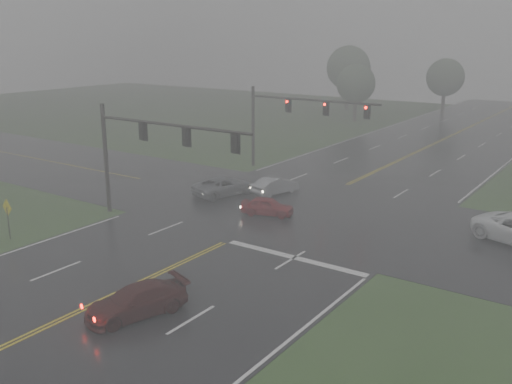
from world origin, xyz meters
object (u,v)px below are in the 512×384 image
Objects in this scene: sedan_maroon at (137,315)px; signal_gantry_near at (144,143)px; sedan_silver at (275,194)px; sedan_red at (267,215)px; car_grey at (224,195)px; signal_gantry_far at (289,114)px.

sedan_maroon is 13.95m from signal_gantry_near.
signal_gantry_near reaches higher than sedan_silver.
sedan_silver is at bearing 9.46° from sedan_red.
car_grey is 10.70m from signal_gantry_far.
signal_gantry_far is (0.11, 17.04, -0.04)m from signal_gantry_near.
sedan_silver is 0.79× the size of car_grey.
sedan_maroon is 1.27× the size of sedan_red.
sedan_red is 0.29× the size of signal_gantry_near.
signal_gantry_near reaches higher than sedan_red.
sedan_red is 0.72× the size of car_grey.
sedan_silver is 11.71m from signal_gantry_near.
signal_gantry_far is at bearing 127.15° from sedan_maroon.
sedan_maroon is 15.16m from sedan_red.
signal_gantry_near is 17.04m from signal_gantry_far.
signal_gantry_far is (-8.77, 26.52, 5.03)m from sedan_maroon.
signal_gantry_near is at bearing 104.29° from car_grey.
signal_gantry_far is at bearing -71.70° from car_grey.
signal_gantry_near reaches higher than signal_gantry_far.
sedan_maroon is 20.28m from sedan_silver.
sedan_silver is at bearing -123.85° from car_grey.
sedan_red is 5.26m from sedan_silver.
sedan_maroon is at bearing 174.46° from sedan_red.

